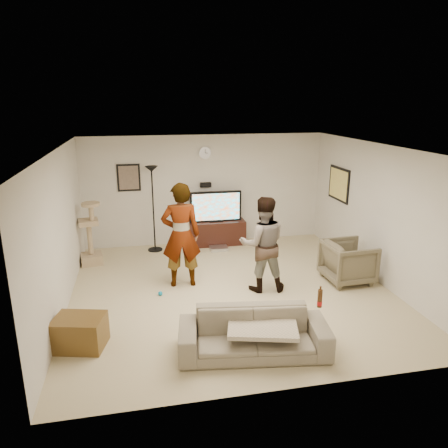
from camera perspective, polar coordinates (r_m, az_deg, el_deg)
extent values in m
cube|color=tan|center=(7.63, 0.94, -8.93)|extent=(5.50, 5.50, 0.02)
cube|color=white|center=(6.94, 1.04, 10.23)|extent=(5.50, 5.50, 0.02)
cube|color=beige|center=(9.81, -2.53, 4.59)|extent=(5.50, 0.04, 2.50)
cube|color=beige|center=(4.71, 8.40, -9.02)|extent=(5.50, 0.04, 2.50)
cube|color=beige|center=(7.13, -21.13, -1.07)|extent=(0.04, 5.50, 2.50)
cube|color=beige|center=(8.22, 20.06, 1.26)|extent=(0.04, 5.50, 2.50)
cylinder|color=white|center=(9.64, -2.56, 9.51)|extent=(0.26, 0.04, 0.26)
cube|color=black|center=(9.72, -2.48, 5.27)|extent=(0.25, 0.10, 0.10)
cube|color=brown|center=(9.60, -12.65, 6.08)|extent=(0.42, 0.03, 0.52)
cube|color=#F4CF6A|center=(9.51, 15.14, 5.20)|extent=(0.03, 0.78, 0.62)
cube|color=black|center=(9.85, -1.10, -1.18)|extent=(1.34, 0.45, 0.56)
cube|color=silver|center=(9.56, -0.70, -3.28)|extent=(0.40, 0.30, 0.07)
cube|color=black|center=(9.68, -1.12, 2.37)|extent=(1.18, 0.08, 0.70)
cube|color=#20D4FA|center=(9.64, -1.07, 2.31)|extent=(1.08, 0.01, 0.61)
cylinder|color=black|center=(9.41, -9.46, 1.95)|extent=(0.32, 0.32, 1.89)
cube|color=tan|center=(9.01, -17.61, -1.19)|extent=(0.48, 0.48, 1.30)
imported|color=#9F9FA1|center=(7.55, -5.79, -1.50)|extent=(0.71, 0.48, 1.89)
imported|color=#3669A5|center=(7.39, 5.21, -2.72)|extent=(0.89, 0.73, 1.69)
imported|color=#79705D|center=(5.81, 4.01, -14.39)|extent=(2.06, 1.04, 0.58)
cube|color=beige|center=(5.79, 5.17, -13.39)|extent=(1.05, 0.91, 0.06)
cylinder|color=#442610|center=(5.90, 12.73, -9.72)|extent=(0.06, 0.06, 0.25)
imported|color=brown|center=(8.17, 16.30, -4.88)|extent=(0.87, 0.85, 0.76)
cube|color=#553C19|center=(6.26, -18.78, -13.59)|extent=(0.76, 0.64, 0.44)
sphere|color=#0C78A5|center=(7.50, -8.54, -9.20)|extent=(0.08, 0.08, 0.08)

